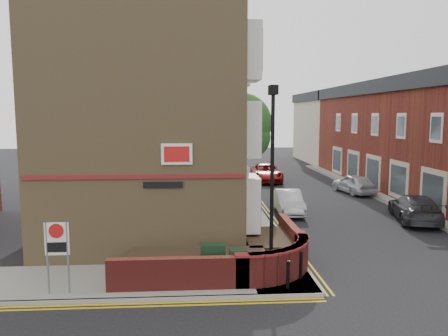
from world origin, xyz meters
The scene contains 27 objects.
ground centered at (0.00, 0.00, 0.00)m, with size 120.00×120.00×0.00m, color black.
pavement_corner centered at (-3.50, 1.50, 0.06)m, with size 13.00×3.00×0.12m, color gray.
pavement_main centered at (2.00, 16.00, 0.06)m, with size 2.00×32.00×0.12m, color gray.
pavement_far centered at (13.00, 13.00, 0.06)m, with size 4.00×40.00×0.12m, color gray.
kerb_side centered at (-3.50, 0.00, 0.06)m, with size 13.00×0.15×0.12m, color gray.
kerb_main_near centered at (3.00, 16.00, 0.06)m, with size 0.15×32.00×0.12m, color gray.
kerb_main_far centered at (11.00, 13.00, 0.06)m, with size 0.15×40.00×0.12m, color gray.
yellow_lines_side centered at (-3.50, -0.25, 0.01)m, with size 13.00×0.28×0.01m, color gold.
yellow_lines_main centered at (3.25, 16.00, 0.01)m, with size 0.28×32.00×0.01m, color gold.
corner_building centered at (-2.84, 8.00, 6.23)m, with size 8.95×10.40×13.60m.
garden_wall centered at (0.00, 2.50, 0.00)m, with size 6.80×6.00×1.20m, color maroon, non-canonical shape.
lamppost centered at (1.60, 1.20, 3.34)m, with size 0.25×0.50×6.30m.
utility_cabinet_large centered at (-0.30, 1.30, 0.72)m, with size 0.80×0.45×1.20m, color #163118.
utility_cabinet_small centered at (0.50, 1.00, 0.67)m, with size 0.55×0.40×1.10m, color #163118.
bollard_near centered at (2.00, 0.40, 0.57)m, with size 0.11×0.11×0.90m, color black.
bollard_far centered at (2.60, 1.20, 0.57)m, with size 0.11×0.11×0.90m, color black.
zone_sign centered at (-5.00, 0.50, 1.64)m, with size 0.72×0.07×2.20m.
far_terrace centered at (14.50, 17.00, 4.04)m, with size 5.40×30.40×8.00m.
far_terrace_cream centered at (14.50, 38.00, 4.05)m, with size 5.40×12.40×8.00m.
tree_near centered at (2.00, 14.05, 4.70)m, with size 3.64×3.65×6.70m.
tree_mid centered at (2.00, 22.05, 5.20)m, with size 4.03×4.03×7.42m.
tree_far centered at (2.00, 30.05, 4.91)m, with size 3.81×3.81×7.00m.
traffic_light_assembly centered at (2.40, 25.00, 2.78)m, with size 0.20×0.16×4.20m.
silver_car_near centered at (4.36, 11.21, 0.64)m, with size 1.35×3.87×1.28m, color #BABDC3.
red_car_main centered at (5.00, 22.93, 0.73)m, with size 2.41×5.24×1.45m, color maroon.
grey_car_far centered at (10.50, 9.00, 0.70)m, with size 1.96×4.81×1.40m, color #2D2D32.
silver_car_far centered at (10.27, 17.06, 0.68)m, with size 1.61×4.01×1.37m, color silver.
Camera 1 is at (-0.85, -12.47, 5.51)m, focal length 35.00 mm.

